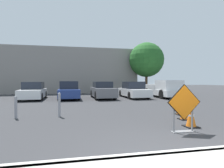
% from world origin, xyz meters
% --- Properties ---
extents(ground_plane, '(96.00, 96.00, 0.00)m').
position_xyz_m(ground_plane, '(0.00, 10.00, 0.00)').
color(ground_plane, '#333335').
extents(curb_lip, '(26.69, 0.20, 0.14)m').
position_xyz_m(curb_lip, '(0.00, 0.00, 0.07)').
color(curb_lip, '#ADAAA3').
rests_on(curb_lip, ground_plane).
extents(road_closed_sign, '(1.10, 0.20, 1.47)m').
position_xyz_m(road_closed_sign, '(1.28, 1.58, 0.80)').
color(road_closed_sign, black).
rests_on(road_closed_sign, ground_plane).
extents(traffic_cone_nearest, '(0.44, 0.44, 0.78)m').
position_xyz_m(traffic_cone_nearest, '(1.89, 2.09, 0.38)').
color(traffic_cone_nearest, black).
rests_on(traffic_cone_nearest, ground_plane).
extents(traffic_cone_second, '(0.38, 0.38, 0.72)m').
position_xyz_m(traffic_cone_second, '(2.32, 3.15, 0.35)').
color(traffic_cone_second, black).
rests_on(traffic_cone_second, ground_plane).
extents(traffic_cone_third, '(0.51, 0.51, 0.71)m').
position_xyz_m(traffic_cone_third, '(2.82, 4.14, 0.34)').
color(traffic_cone_third, black).
rests_on(traffic_cone_third, ground_plane).
extents(parked_car_nearest, '(1.94, 4.15, 1.48)m').
position_xyz_m(parked_car_nearest, '(-5.58, 12.60, 0.67)').
color(parked_car_nearest, white).
rests_on(parked_car_nearest, ground_plane).
extents(parked_car_second, '(1.94, 4.20, 1.54)m').
position_xyz_m(parked_car_second, '(-2.64, 12.41, 0.70)').
color(parked_car_second, navy).
rests_on(parked_car_second, ground_plane).
extents(parked_car_third, '(1.95, 4.32, 1.50)m').
position_xyz_m(parked_car_third, '(0.30, 12.30, 0.70)').
color(parked_car_third, slate).
rests_on(parked_car_third, ground_plane).
extents(parked_car_fourth, '(2.00, 4.50, 1.50)m').
position_xyz_m(parked_car_fourth, '(3.24, 12.47, 0.68)').
color(parked_car_fourth, white).
rests_on(parked_car_fourth, ground_plane).
extents(pickup_truck, '(2.00, 5.39, 1.62)m').
position_xyz_m(pickup_truck, '(6.18, 12.10, 0.73)').
color(pickup_truck, silver).
rests_on(pickup_truck, ground_plane).
extents(bollard_nearest, '(0.12, 0.12, 1.06)m').
position_xyz_m(bollard_nearest, '(-2.68, 4.69, 0.56)').
color(bollard_nearest, gray).
rests_on(bollard_nearest, ground_plane).
extents(bollard_second, '(0.12, 0.12, 0.95)m').
position_xyz_m(bollard_second, '(-4.42, 4.69, 0.50)').
color(bollard_second, gray).
rests_on(bollard_second, ground_plane).
extents(building_facade_backdrop, '(19.21, 5.00, 5.73)m').
position_xyz_m(building_facade_backdrop, '(-3.78, 21.18, 2.87)').
color(building_facade_backdrop, gray).
rests_on(building_facade_backdrop, ground_plane).
extents(street_tree_behind_lot, '(4.37, 4.37, 6.42)m').
position_xyz_m(street_tree_behind_lot, '(6.70, 17.78, 4.23)').
color(street_tree_behind_lot, '#513823').
rests_on(street_tree_behind_lot, ground_plane).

